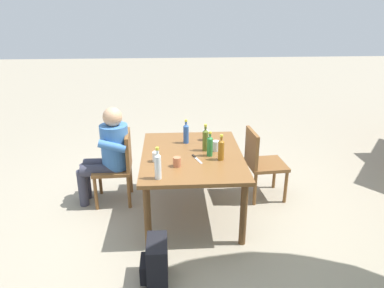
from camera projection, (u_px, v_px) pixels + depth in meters
ground_plane at (192, 211)px, 4.26m from camera, size 24.00×24.00×0.00m
dining_table at (192, 161)px, 4.02m from camera, size 1.41×1.09×0.72m
chair_near_left at (119, 164)px, 4.33m from camera, size 0.46×0.46×0.87m
chair_far_left at (260, 160)px, 4.41m from camera, size 0.48×0.48×0.87m
person_in_white_shirt at (108, 151)px, 4.26m from camera, size 0.47×0.62×1.18m
bottle_amber at (221, 149)px, 3.81m from camera, size 0.06×0.06×0.28m
bottle_green at (210, 145)px, 3.91m from camera, size 0.06×0.06×0.28m
bottle_blue at (186, 133)px, 4.26m from camera, size 0.06×0.06×0.28m
bottle_clear at (158, 165)px, 3.40m from camera, size 0.06×0.06×0.32m
bottle_olive at (205, 139)px, 4.04m from camera, size 0.06×0.06×0.31m
cup_steel at (206, 135)px, 4.37m from camera, size 0.08×0.08×0.12m
cup_white at (156, 157)px, 3.79m from camera, size 0.07×0.07×0.11m
cup_glass at (216, 146)px, 4.06m from camera, size 0.07×0.07×0.12m
cup_terracotta at (177, 162)px, 3.69m from camera, size 0.08×0.08×0.10m
table_knife at (196, 158)px, 3.88m from camera, size 0.23×0.10×0.01m
backpack_by_near_side at (199, 153)px, 5.38m from camera, size 0.32×0.23×0.42m
backpack_by_far_side at (156, 262)px, 3.15m from camera, size 0.33×0.24×0.40m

